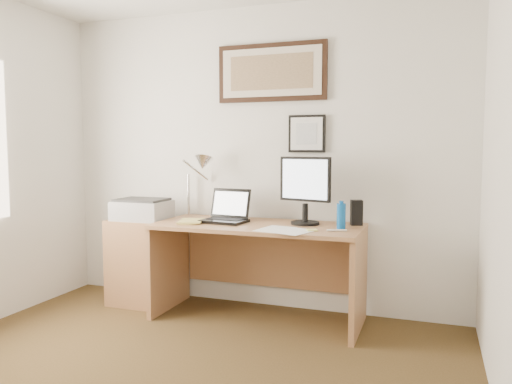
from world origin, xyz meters
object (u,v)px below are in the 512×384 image
at_px(book, 179,221).
at_px(laptop, 226,215).
at_px(desk, 261,252).
at_px(printer, 142,209).
at_px(lcd_monitor, 305,187).
at_px(water_bottle, 341,216).
at_px(side_cabinet, 142,261).

height_order(book, laptop, laptop).
relative_size(desk, printer, 3.64).
relative_size(desk, lcd_monitor, 3.08).
bearing_deg(desk, water_bottle, -7.60).
distance_m(desk, lcd_monitor, 0.63).
distance_m(book, laptop, 0.37).
height_order(book, printer, printer).
height_order(water_bottle, lcd_monitor, lcd_monitor).
bearing_deg(laptop, book, -154.25).
xyz_separation_m(book, desk, (0.61, 0.21, -0.24)).
bearing_deg(book, lcd_monitor, 13.75).
height_order(side_cabinet, book, book).
bearing_deg(lcd_monitor, printer, -176.81).
distance_m(laptop, printer, 0.77).
distance_m(side_cabinet, book, 0.63).
xyz_separation_m(desk, laptop, (-0.27, -0.05, 0.29)).
relative_size(water_bottle, printer, 0.42).
bearing_deg(water_bottle, laptop, 177.71).
xyz_separation_m(lcd_monitor, printer, (-1.39, -0.08, -0.22)).
relative_size(side_cabinet, book, 2.91).
height_order(desk, lcd_monitor, lcd_monitor).
distance_m(desk, laptop, 0.40).
xyz_separation_m(book, laptop, (0.33, 0.16, 0.05)).
xyz_separation_m(water_bottle, book, (-1.25, -0.12, -0.08)).
bearing_deg(lcd_monitor, side_cabinet, -177.63).
bearing_deg(water_bottle, desk, 172.40).
height_order(side_cabinet, water_bottle, water_bottle).
bearing_deg(printer, side_cabinet, 140.70).
bearing_deg(book, water_bottle, 5.66).
distance_m(water_bottle, book, 1.26).
height_order(laptop, lcd_monitor, lcd_monitor).
xyz_separation_m(laptop, lcd_monitor, (0.62, 0.07, 0.23)).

